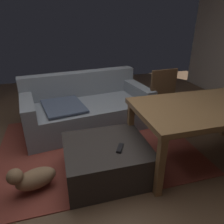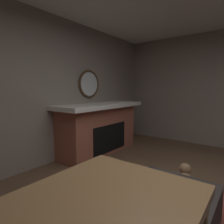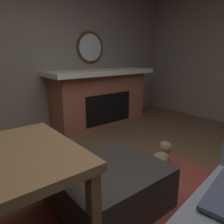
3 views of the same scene
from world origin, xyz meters
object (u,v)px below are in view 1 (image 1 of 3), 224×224
(dining_chair_north, at_px, (166,97))
(small_dog, at_px, (33,178))
(tv_remote, at_px, (120,148))
(dining_table, at_px, (206,111))
(ottoman_coffee_table, at_px, (107,159))
(potted_plant, at_px, (224,100))
(couch, at_px, (86,108))

(dining_chair_north, height_order, small_dog, dining_chair_north)
(tv_remote, relative_size, dining_table, 0.10)
(ottoman_coffee_table, distance_m, small_dog, 0.79)
(potted_plant, bearing_deg, dining_table, -141.29)
(dining_chair_north, distance_m, potted_plant, 1.33)
(potted_plant, height_order, small_dog, potted_plant)
(tv_remote, height_order, potted_plant, potted_plant)
(ottoman_coffee_table, distance_m, dining_chair_north, 1.47)
(dining_table, bearing_deg, dining_chair_north, 90.57)
(potted_plant, bearing_deg, ottoman_coffee_table, -157.98)
(ottoman_coffee_table, relative_size, small_dog, 1.92)
(dining_table, height_order, potted_plant, dining_table)
(ottoman_coffee_table, bearing_deg, potted_plant, 22.02)
(ottoman_coffee_table, xyz_separation_m, small_dog, (-0.79, -0.07, -0.02))
(tv_remote, xyz_separation_m, potted_plant, (2.35, 1.11, -0.12))
(dining_chair_north, bearing_deg, tv_remote, -138.05)
(couch, xyz_separation_m, potted_plant, (2.49, -0.26, -0.01))
(potted_plant, xyz_separation_m, small_dog, (-3.25, -1.06, -0.11))
(dining_table, bearing_deg, ottoman_coffee_table, 178.39)
(potted_plant, bearing_deg, small_dog, -161.91)
(dining_table, height_order, small_dog, dining_table)
(small_dog, bearing_deg, ottoman_coffee_table, 4.74)
(ottoman_coffee_table, height_order, dining_table, dining_table)
(couch, bearing_deg, dining_chair_north, -19.68)
(ottoman_coffee_table, relative_size, dining_table, 0.56)
(dining_table, distance_m, potted_plant, 1.69)
(dining_table, distance_m, dining_chair_north, 0.87)
(couch, height_order, small_dog, couch)
(ottoman_coffee_table, height_order, potted_plant, potted_plant)
(dining_chair_north, xyz_separation_m, small_dog, (-1.96, -0.89, -0.35))
(couch, relative_size, dining_chair_north, 2.21)
(dining_table, bearing_deg, couch, 132.98)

